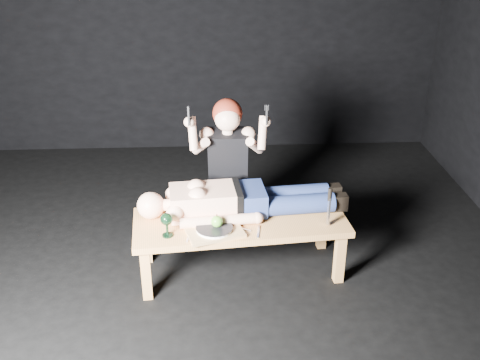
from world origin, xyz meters
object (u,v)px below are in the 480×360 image
at_px(kneeling_woman, 228,167).
at_px(carving_knife, 329,207).
at_px(table, 240,246).
at_px(lying_man, 244,196).
at_px(goblet, 167,225).
at_px(serving_tray, 214,231).

bearing_deg(kneeling_woman, carving_knife, -41.03).
relative_size(table, kneeling_woman, 1.23).
bearing_deg(lying_man, goblet, -155.06).
xyz_separation_m(table, carving_knife, (0.62, -0.11, 0.37)).
distance_m(serving_tray, carving_knife, 0.83).
bearing_deg(kneeling_woman, table, -80.74).
distance_m(goblet, carving_knife, 1.15).
height_order(kneeling_woman, serving_tray, kneeling_woman).
relative_size(serving_tray, carving_knife, 1.29).
bearing_deg(carving_knife, lying_man, 153.04).
xyz_separation_m(lying_man, kneeling_woman, (-0.11, 0.40, 0.06)).
bearing_deg(table, lying_man, 68.86).
relative_size(kneeling_woman, serving_tray, 3.29).
relative_size(kneeling_woman, goblet, 7.09).
xyz_separation_m(serving_tray, goblet, (-0.33, -0.03, 0.08)).
height_order(serving_tray, carving_knife, carving_knife).
bearing_deg(kneeling_woman, lying_man, -73.66).
distance_m(lying_man, kneeling_woman, 0.42).
height_order(table, carving_knife, carving_knife).
distance_m(serving_tray, goblet, 0.34).
height_order(lying_man, goblet, lying_man).
relative_size(goblet, carving_knife, 0.60).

